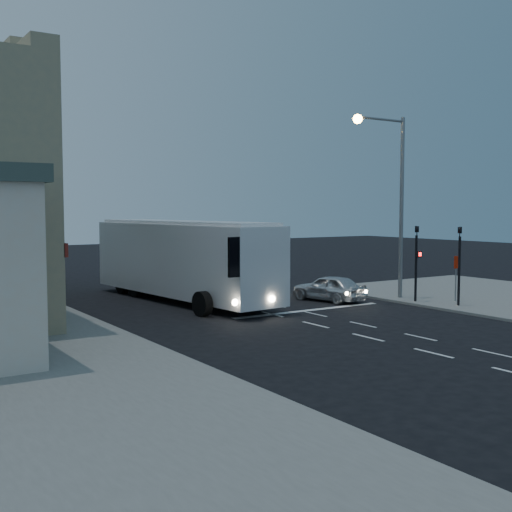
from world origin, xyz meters
TOP-DOWN VIEW (x-y plane):
  - ground at (0.00, 0.00)m, footprint 120.00×120.00m
  - road_markings at (1.29, 3.31)m, footprint 8.00×30.55m
  - tour_bus at (-1.45, 7.78)m, footprint 3.96×13.24m
  - car_suv at (4.67, 3.80)m, footprint 2.36×4.12m
  - car_sedan_a at (3.76, 9.35)m, footprint 2.37×4.94m
  - car_sedan_b at (4.70, 15.67)m, footprint 3.08×5.14m
  - car_sedan_c at (4.67, 21.32)m, footprint 3.84×5.97m
  - traffic_signal_main at (7.60, 0.78)m, footprint 0.25×0.35m
  - traffic_signal_side at (8.30, -1.20)m, footprint 0.18×0.15m
  - regulatory_sign at (9.30, -0.24)m, footprint 0.45×0.12m
  - streetlight at (7.34, 2.20)m, footprint 3.32×0.44m
  - street_tree at (-8.21, 15.02)m, footprint 4.00×4.00m

SIDE VIEW (x-z plane):
  - ground at x=0.00m, z-range 0.00..0.00m
  - road_markings at x=1.29m, z-range 0.00..0.01m
  - car_suv at x=4.67m, z-range 0.00..1.32m
  - car_sedan_b at x=4.70m, z-range 0.00..1.40m
  - car_sedan_c at x=4.67m, z-range 0.00..1.53m
  - car_sedan_a at x=3.76m, z-range 0.00..1.56m
  - regulatory_sign at x=9.30m, z-range 0.50..2.70m
  - tour_bus at x=-1.45m, z-range 0.16..4.16m
  - traffic_signal_main at x=7.60m, z-range 0.37..4.47m
  - traffic_signal_side at x=8.30m, z-range 0.37..4.47m
  - street_tree at x=-8.21m, z-range 1.40..7.60m
  - streetlight at x=7.34m, z-range 1.23..10.23m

